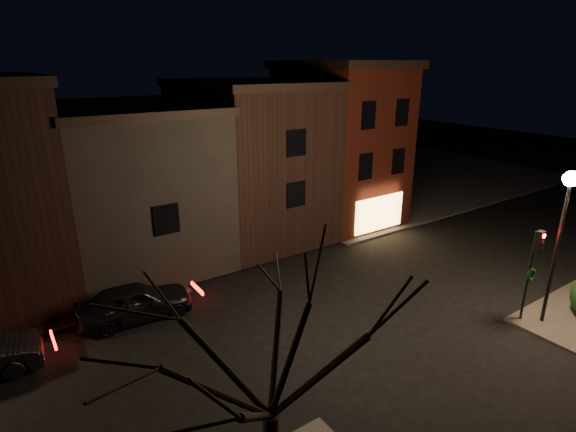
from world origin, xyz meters
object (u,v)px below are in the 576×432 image
at_px(street_lamp_near, 565,207).
at_px(traffic_signal, 534,262).
at_px(bare_tree_left, 269,329).
at_px(parked_car_a, 135,302).

xyz_separation_m(street_lamp_near, traffic_signal, (-0.60, 0.49, -2.37)).
bearing_deg(bare_tree_left, parked_car_a, 89.46).
relative_size(street_lamp_near, traffic_signal, 1.60).
bearing_deg(traffic_signal, bare_tree_left, -173.74).
bearing_deg(traffic_signal, street_lamp_near, -39.37).
height_order(street_lamp_near, parked_car_a, street_lamp_near).
height_order(street_lamp_near, traffic_signal, street_lamp_near).
distance_m(street_lamp_near, bare_tree_left, 14.24).
bearing_deg(parked_car_a, bare_tree_left, -176.27).
bearing_deg(parked_car_a, street_lamp_near, -121.28).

